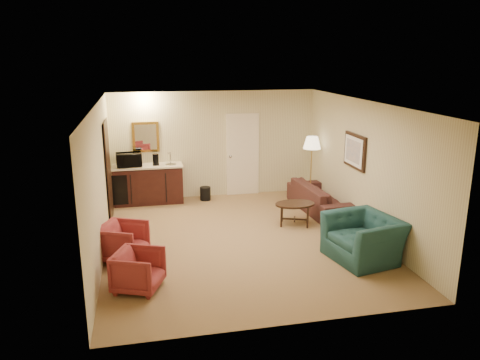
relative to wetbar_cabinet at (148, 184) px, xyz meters
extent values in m
plane|color=olive|center=(1.65, -2.72, -0.46)|extent=(6.00, 6.00, 0.00)
cube|color=beige|center=(1.65, 0.28, 0.84)|extent=(5.00, 0.02, 2.60)
cube|color=beige|center=(-0.85, -2.72, 0.84)|extent=(0.02, 6.00, 2.60)
cube|color=beige|center=(4.15, -2.72, 0.84)|extent=(0.02, 6.00, 2.60)
cube|color=white|center=(1.65, -2.72, 2.14)|extent=(5.00, 6.00, 0.02)
cube|color=beige|center=(2.35, 0.25, 0.56)|extent=(0.82, 0.06, 2.05)
cube|color=black|center=(-0.82, -1.02, 0.59)|extent=(0.06, 0.98, 2.10)
cube|color=gold|center=(0.00, 0.25, 1.09)|extent=(0.62, 0.04, 0.72)
cube|color=black|center=(4.11, -2.32, 1.09)|extent=(0.06, 0.90, 0.70)
cube|color=black|center=(0.00, 0.00, 0.00)|extent=(1.64, 0.58, 0.92)
imported|color=black|center=(3.80, -1.42, -0.05)|extent=(0.75, 2.14, 0.82)
imported|color=#1C4846|center=(3.55, -4.02, 0.06)|extent=(0.99, 1.31, 1.03)
imported|color=maroon|center=(-0.50, -3.19, -0.10)|extent=(0.89, 0.92, 0.73)
imported|color=maroon|center=(-0.25, -4.32, -0.12)|extent=(0.82, 0.85, 0.68)
cube|color=black|center=(2.93, -2.17, -0.22)|extent=(0.97, 0.80, 0.48)
cube|color=#B8933D|center=(3.85, -0.60, 0.33)|extent=(0.49, 0.49, 1.57)
cylinder|color=black|center=(1.35, -0.07, -0.30)|extent=(0.33, 0.33, 0.32)
imported|color=black|center=(-0.41, -0.02, 0.65)|extent=(0.60, 0.37, 0.39)
cylinder|color=black|center=(0.20, -0.02, 0.59)|extent=(0.17, 0.17, 0.27)
camera|label=1|loc=(-0.09, -10.92, 2.99)|focal=35.00mm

